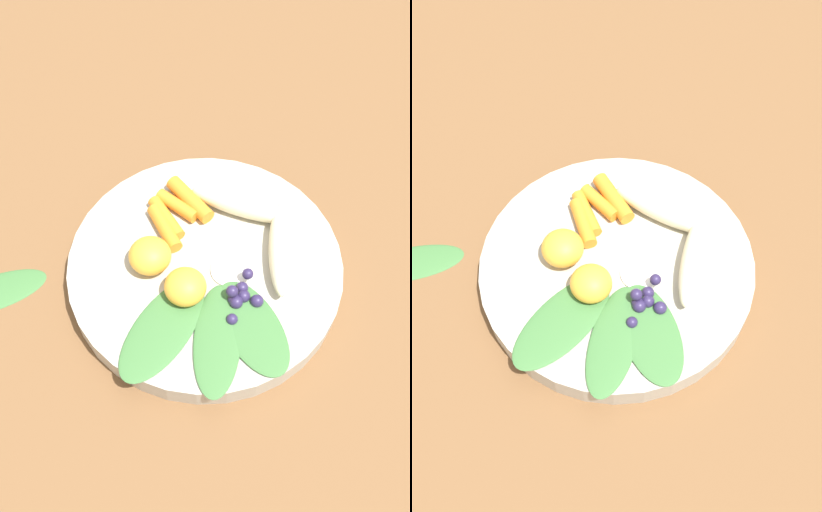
# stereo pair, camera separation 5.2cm
# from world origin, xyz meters

# --- Properties ---
(ground_plane) EXTENTS (2.40, 2.40, 0.00)m
(ground_plane) POSITION_xyz_m (0.00, 0.00, 0.00)
(ground_plane) COLOR brown
(bowl) EXTENTS (0.28, 0.28, 0.03)m
(bowl) POSITION_xyz_m (0.00, 0.00, 0.01)
(bowl) COLOR #B2AD9E
(bowl) RESTS_ON ground_plane
(banana_peeled_left) EXTENTS (0.09, 0.10, 0.03)m
(banana_peeled_left) POSITION_xyz_m (0.07, 0.04, 0.04)
(banana_peeled_left) COLOR beige
(banana_peeled_left) RESTS_ON bowl
(banana_peeled_right) EXTENTS (0.09, 0.11, 0.03)m
(banana_peeled_right) POSITION_xyz_m (0.07, -0.03, 0.04)
(banana_peeled_right) COLOR beige
(banana_peeled_right) RESTS_ON bowl
(orange_segment_near) EXTENTS (0.04, 0.04, 0.03)m
(orange_segment_near) POSITION_xyz_m (-0.04, -0.02, 0.04)
(orange_segment_near) COLOR #F4A833
(orange_segment_near) RESTS_ON bowl
(orange_segment_far) EXTENTS (0.04, 0.04, 0.03)m
(orange_segment_far) POSITION_xyz_m (-0.05, 0.03, 0.04)
(orange_segment_far) COLOR #F4A833
(orange_segment_far) RESTS_ON bowl
(carrot_front) EXTENTS (0.03, 0.07, 0.02)m
(carrot_front) POSITION_xyz_m (0.02, 0.07, 0.04)
(carrot_front) COLOR orange
(carrot_front) RESTS_ON bowl
(carrot_mid_left) EXTENTS (0.03, 0.05, 0.01)m
(carrot_mid_left) POSITION_xyz_m (0.01, 0.07, 0.04)
(carrot_mid_left) COLOR orange
(carrot_mid_left) RESTS_ON bowl
(carrot_mid_right) EXTENTS (0.02, 0.06, 0.01)m
(carrot_mid_right) POSITION_xyz_m (-0.01, 0.06, 0.03)
(carrot_mid_right) COLOR orange
(carrot_mid_right) RESTS_ON bowl
(carrot_rear) EXTENTS (0.02, 0.06, 0.02)m
(carrot_rear) POSITION_xyz_m (-0.02, 0.05, 0.04)
(carrot_rear) COLOR orange
(carrot_rear) RESTS_ON bowl
(blueberry_pile) EXTENTS (0.05, 0.04, 0.02)m
(blueberry_pile) POSITION_xyz_m (0.01, -0.06, 0.04)
(blueberry_pile) COLOR #2D234C
(blueberry_pile) RESTS_ON bowl
(coconut_shred_patch) EXTENTS (0.04, 0.04, 0.00)m
(coconut_shred_patch) POSITION_xyz_m (0.02, -0.02, 0.03)
(coconut_shred_patch) COLOR white
(coconut_shred_patch) RESTS_ON bowl
(kale_leaf_left) EXTENTS (0.14, 0.11, 0.01)m
(kale_leaf_left) POSITION_xyz_m (-0.07, -0.05, 0.03)
(kale_leaf_left) COLOR #3D7038
(kale_leaf_left) RESTS_ON bowl
(kale_leaf_right) EXTENTS (0.11, 0.12, 0.01)m
(kale_leaf_right) POSITION_xyz_m (-0.04, -0.08, 0.03)
(kale_leaf_right) COLOR #3D7038
(kale_leaf_right) RESTS_ON bowl
(kale_leaf_rear) EXTENTS (0.06, 0.11, 0.01)m
(kale_leaf_rear) POSITION_xyz_m (0.00, -0.09, 0.03)
(kale_leaf_rear) COLOR #3D7038
(kale_leaf_rear) RESTS_ON bowl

